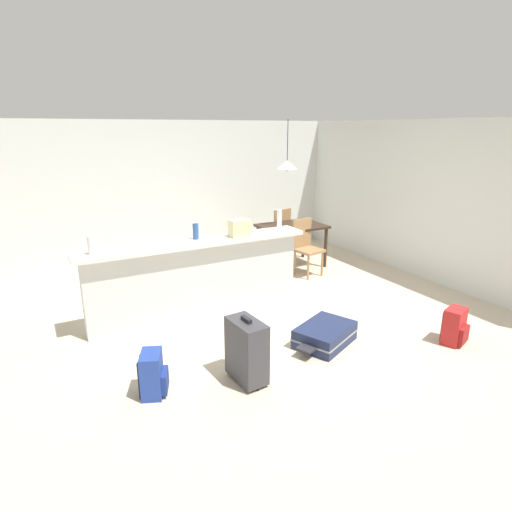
% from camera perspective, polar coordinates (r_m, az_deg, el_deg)
% --- Properties ---
extents(ground_plane, '(13.00, 13.00, 0.05)m').
position_cam_1_polar(ground_plane, '(5.70, 0.83, -8.06)').
color(ground_plane, beige).
extents(wall_back, '(6.60, 0.10, 2.50)m').
position_cam_1_polar(wall_back, '(8.05, -9.93, 8.54)').
color(wall_back, silver).
rests_on(wall_back, ground_plane).
extents(wall_right, '(0.10, 6.00, 2.50)m').
position_cam_1_polar(wall_right, '(7.46, 20.73, 7.07)').
color(wall_right, silver).
rests_on(wall_right, ground_plane).
extents(partition_half_wall, '(2.80, 0.20, 0.96)m').
position_cam_1_polar(partition_half_wall, '(5.56, -7.75, -3.26)').
color(partition_half_wall, silver).
rests_on(partition_half_wall, ground_plane).
extents(bar_countertop, '(2.96, 0.40, 0.05)m').
position_cam_1_polar(bar_countertop, '(5.41, -7.96, 1.77)').
color(bar_countertop, white).
rests_on(bar_countertop, partition_half_wall).
extents(bottle_white, '(0.07, 0.07, 0.21)m').
position_cam_1_polar(bottle_white, '(5.08, -21.16, 1.31)').
color(bottle_white, silver).
rests_on(bottle_white, bar_countertop).
extents(bottle_blue, '(0.07, 0.07, 0.20)m').
position_cam_1_polar(bottle_blue, '(5.46, -8.05, 3.29)').
color(bottle_blue, '#284C89').
rests_on(bottle_blue, bar_countertop).
extents(bottle_clear, '(0.07, 0.07, 0.27)m').
position_cam_1_polar(bottle_clear, '(5.98, 3.14, 4.93)').
color(bottle_clear, silver).
rests_on(bottle_clear, bar_countertop).
extents(grocery_bag, '(0.26, 0.18, 0.22)m').
position_cam_1_polar(grocery_bag, '(5.55, -2.22, 3.74)').
color(grocery_bag, beige).
rests_on(grocery_bag, bar_countertop).
extents(dining_table, '(1.10, 0.80, 0.74)m').
position_cam_1_polar(dining_table, '(7.50, 4.81, 3.43)').
color(dining_table, '#332319').
rests_on(dining_table, ground_plane).
extents(dining_chair_near_partition, '(0.46, 0.46, 0.93)m').
position_cam_1_polar(dining_chair_near_partition, '(7.12, 6.64, 1.56)').
color(dining_chair_near_partition, '#9E754C').
rests_on(dining_chair_near_partition, ground_plane).
extents(dining_chair_far_side, '(0.47, 0.47, 0.93)m').
position_cam_1_polar(dining_chair_far_side, '(8.06, 3.04, 3.45)').
color(dining_chair_far_side, '#9E754C').
rests_on(dining_chair_far_side, ground_plane).
extents(pendant_lamp, '(0.34, 0.34, 0.84)m').
position_cam_1_polar(pendant_lamp, '(7.30, 4.18, 12.08)').
color(pendant_lamp, black).
extents(suitcase_flat_navy, '(0.89, 0.73, 0.22)m').
position_cam_1_polar(suitcase_flat_navy, '(5.00, 9.17, -10.33)').
color(suitcase_flat_navy, '#1E284C').
rests_on(suitcase_flat_navy, ground_plane).
extents(suitcase_upright_charcoal, '(0.28, 0.46, 0.67)m').
position_cam_1_polar(suitcase_upright_charcoal, '(4.18, -1.26, -12.44)').
color(suitcase_upright_charcoal, '#38383D').
rests_on(suitcase_upright_charcoal, ground_plane).
extents(backpack_blue, '(0.31, 0.33, 0.42)m').
position_cam_1_polar(backpack_blue, '(4.16, -13.62, -15.14)').
color(backpack_blue, '#233D93').
rests_on(backpack_blue, ground_plane).
extents(backpack_red, '(0.32, 0.30, 0.42)m').
position_cam_1_polar(backpack_red, '(5.40, 25.01, -8.56)').
color(backpack_red, red).
rests_on(backpack_red, ground_plane).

